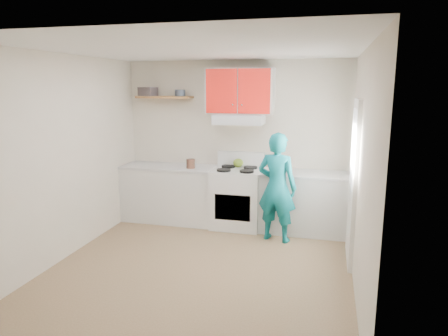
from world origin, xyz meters
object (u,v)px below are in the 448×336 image
(person, at_px, (277,187))
(stove, at_px, (237,198))
(tin, at_px, (180,93))
(crock, at_px, (191,164))
(kettle, at_px, (238,163))

(person, bearing_deg, stove, -19.45)
(tin, height_order, crock, tin)
(tin, height_order, kettle, tin)
(kettle, height_order, crock, crock)
(crock, bearing_deg, kettle, 21.71)
(stove, distance_m, person, 0.87)
(tin, bearing_deg, person, -19.62)
(tin, distance_m, kettle, 1.45)
(kettle, relative_size, person, 0.10)
(crock, bearing_deg, stove, 5.55)
(stove, height_order, tin, tin)
(stove, height_order, kettle, kettle)
(crock, bearing_deg, person, -14.48)
(stove, height_order, person, person)
(person, bearing_deg, tin, -6.14)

